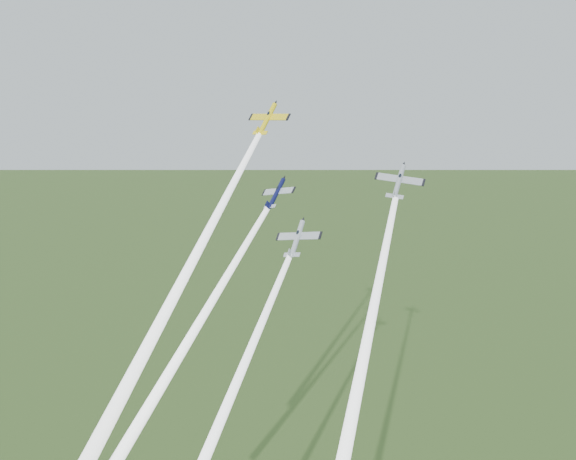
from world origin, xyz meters
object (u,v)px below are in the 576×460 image
object	(u,v)px
plane_yellow	(267,119)
plane_navy	(277,193)
plane_silver_right	(399,181)
plane_silver_low	(297,239)

from	to	relation	value
plane_yellow	plane_navy	world-z (taller)	plane_yellow
plane_silver_right	plane_silver_low	distance (m)	18.80
plane_navy	plane_silver_right	distance (m)	22.16
plane_yellow	plane_navy	size ratio (longest dim) A/B	1.11
plane_navy	plane_yellow	bearing A→B (deg)	153.73
plane_navy	plane_silver_low	size ratio (longest dim) A/B	0.90
plane_yellow	plane_navy	bearing A→B (deg)	-35.19
plane_yellow	plane_silver_low	xyz separation A→B (m)	(10.13, -8.84, -18.69)
plane_navy	plane_silver_right	xyz separation A→B (m)	(21.89, -0.66, 3.40)
plane_yellow	plane_silver_right	xyz separation A→B (m)	(25.57, -4.32, -8.96)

